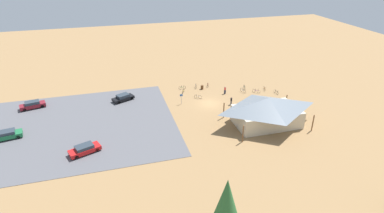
# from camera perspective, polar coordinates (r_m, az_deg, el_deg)

# --- Properties ---
(ground) EXTENTS (160.00, 160.00, 0.00)m
(ground) POSITION_cam_1_polar(r_m,az_deg,el_deg) (63.35, 3.19, 0.55)
(ground) COLOR #937047
(ground) RESTS_ON ground
(parking_lot_asphalt) EXTENTS (36.32, 28.11, 0.05)m
(parking_lot_asphalt) POSITION_cam_1_polar(r_m,az_deg,el_deg) (58.80, -21.33, -3.55)
(parking_lot_asphalt) COLOR #56565B
(parking_lot_asphalt) RESTS_ON ground
(bike_pavilion) EXTENTS (13.11, 8.82, 5.09)m
(bike_pavilion) POSITION_cam_1_polar(r_m,az_deg,el_deg) (56.13, 13.50, -0.57)
(bike_pavilion) COLOR beige
(bike_pavilion) RESTS_ON ground
(trash_bin) EXTENTS (0.60, 0.60, 0.90)m
(trash_bin) POSITION_cam_1_polar(r_m,az_deg,el_deg) (69.76, 1.84, 3.51)
(trash_bin) COLOR brown
(trash_bin) RESTS_ON ground
(lot_sign) EXTENTS (0.56, 0.08, 2.20)m
(lot_sign) POSITION_cam_1_polar(r_m,az_deg,el_deg) (62.52, -1.96, 1.64)
(lot_sign) COLOR #99999E
(lot_sign) RESTS_ON ground
(pine_far_west) EXTENTS (2.92, 2.92, 7.86)m
(pine_far_west) POSITION_cam_1_polar(r_m,az_deg,el_deg) (33.03, 6.31, -16.68)
(pine_far_west) COLOR brown
(pine_far_west) RESTS_ON ground
(bicycle_teal_yard_left) EXTENTS (0.50, 1.65, 0.76)m
(bicycle_teal_yard_left) POSITION_cam_1_polar(r_m,az_deg,el_deg) (70.84, 9.48, 3.42)
(bicycle_teal_yard_left) COLOR black
(bicycle_teal_yard_left) RESTS_ON ground
(bicycle_black_trailside) EXTENTS (0.48, 1.69, 0.81)m
(bicycle_black_trailside) POSITION_cam_1_polar(r_m,az_deg,el_deg) (70.00, 15.02, 2.56)
(bicycle_black_trailside) COLOR black
(bicycle_black_trailside) RESTS_ON ground
(bicycle_silver_lone_east) EXTENTS (1.41, 1.06, 0.80)m
(bicycle_silver_lone_east) POSITION_cam_1_polar(r_m,az_deg,el_deg) (65.29, 1.09, 1.78)
(bicycle_silver_lone_east) COLOR black
(bicycle_silver_lone_east) RESTS_ON ground
(bicycle_green_yard_center) EXTENTS (1.65, 0.48, 0.79)m
(bicycle_green_yard_center) POSITION_cam_1_polar(r_m,az_deg,el_deg) (69.82, -1.78, 3.45)
(bicycle_green_yard_center) COLOR black
(bicycle_green_yard_center) RESTS_ON ground
(bicycle_orange_by_bin) EXTENTS (0.60, 1.62, 0.81)m
(bicycle_orange_by_bin) POSITION_cam_1_polar(r_m,az_deg,el_deg) (71.14, 13.01, 3.19)
(bicycle_orange_by_bin) COLOR black
(bicycle_orange_by_bin) RESTS_ON ground
(bicycle_red_yard_front) EXTENTS (0.57, 1.65, 0.83)m
(bicycle_red_yard_front) POSITION_cam_1_polar(r_m,az_deg,el_deg) (71.30, 2.89, 3.94)
(bicycle_red_yard_front) COLOR black
(bicycle_red_yard_front) RESTS_ON ground
(bicycle_white_lone_west) EXTENTS (0.64, 1.67, 0.90)m
(bicycle_white_lone_west) POSITION_cam_1_polar(r_m,az_deg,el_deg) (68.99, 9.23, 2.83)
(bicycle_white_lone_west) COLOR black
(bicycle_white_lone_west) RESTS_ON ground
(bicycle_blue_back_row) EXTENTS (0.59, 1.78, 0.86)m
(bicycle_blue_back_row) POSITION_cam_1_polar(r_m,az_deg,el_deg) (70.51, 0.72, 3.73)
(bicycle_blue_back_row) COLOR black
(bicycle_blue_back_row) RESTS_ON ground
(bicycle_purple_yard_right) EXTENTS (1.38, 1.25, 0.92)m
(bicycle_purple_yard_right) POSITION_cam_1_polar(r_m,az_deg,el_deg) (69.35, 11.57, 2.76)
(bicycle_purple_yard_right) COLOR black
(bicycle_purple_yard_right) RESTS_ON ground
(bicycle_yellow_edge_north) EXTENTS (0.86, 1.41, 0.82)m
(bicycle_yellow_edge_north) POSITION_cam_1_polar(r_m,az_deg,el_deg) (68.04, -1.57, 2.81)
(bicycle_yellow_edge_north) COLOR black
(bicycle_yellow_edge_north) RESTS_ON ground
(car_green_front_row) EXTENTS (4.83, 2.68, 1.39)m
(car_green_front_row) POSITION_cam_1_polar(r_m,az_deg,el_deg) (59.53, -30.55, -4.44)
(car_green_front_row) COLOR #1E6B3D
(car_green_front_row) RESTS_ON parking_lot_asphalt
(car_black_near_entry) EXTENTS (4.69, 3.50, 1.35)m
(car_black_near_entry) POSITION_cam_1_polar(r_m,az_deg,el_deg) (65.66, -12.38, 1.60)
(car_black_near_entry) COLOR black
(car_black_near_entry) RESTS_ON parking_lot_asphalt
(car_red_end_stall) EXTENTS (4.99, 3.41, 1.34)m
(car_red_end_stall) POSITION_cam_1_polar(r_m,az_deg,el_deg) (50.58, -18.88, -7.32)
(car_red_end_stall) COLOR red
(car_red_end_stall) RESTS_ON parking_lot_asphalt
(car_maroon_back_corner) EXTENTS (4.89, 2.80, 1.42)m
(car_maroon_back_corner) POSITION_cam_1_polar(r_m,az_deg,el_deg) (68.43, -26.93, 0.28)
(car_maroon_back_corner) COLOR maroon
(car_maroon_back_corner) RESTS_ON parking_lot_asphalt
(visitor_at_bikes) EXTENTS (0.36, 0.39, 1.69)m
(visitor_at_bikes) POSITION_cam_1_polar(r_m,az_deg,el_deg) (62.91, 7.12, 1.07)
(visitor_at_bikes) COLOR #2D3347
(visitor_at_bikes) RESTS_ON ground
(visitor_near_lot) EXTENTS (0.36, 0.36, 1.71)m
(visitor_near_lot) POSITION_cam_1_polar(r_m,az_deg,el_deg) (67.61, 6.00, 3.01)
(visitor_near_lot) COLOR #2D3347
(visitor_near_lot) RESTS_ON ground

